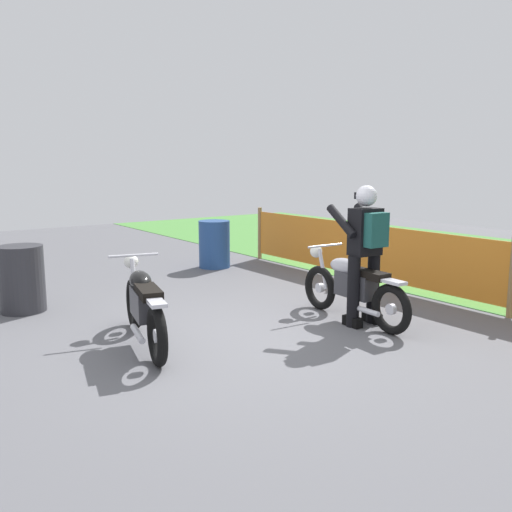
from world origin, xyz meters
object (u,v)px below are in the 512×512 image
at_px(rider_trailing, 365,248).
at_px(spare_drum, 214,244).
at_px(motorcycle_trailing, 352,287).
at_px(oil_drum, 22,279).
at_px(motorcycle_lead, 144,305).

distance_m(rider_trailing, spare_drum, 4.29).
relative_size(motorcycle_trailing, spare_drum, 2.15).
height_order(oil_drum, spare_drum, same).
distance_m(motorcycle_trailing, spare_drum, 4.05).
bearing_deg(spare_drum, motorcycle_trailing, -6.72).
bearing_deg(rider_trailing, motorcycle_trailing, 0.51).
bearing_deg(motorcycle_lead, spare_drum, -27.32).
height_order(rider_trailing, oil_drum, rider_trailing).
distance_m(motorcycle_lead, motorcycle_trailing, 2.57).
bearing_deg(motorcycle_lead, rider_trailing, -95.16).
relative_size(rider_trailing, spare_drum, 1.92).
relative_size(motorcycle_lead, spare_drum, 2.15).
bearing_deg(motorcycle_lead, oil_drum, 32.25).
xyz_separation_m(motorcycle_lead, rider_trailing, (0.86, 2.48, 0.51)).
bearing_deg(rider_trailing, motorcycle_lead, 74.45).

